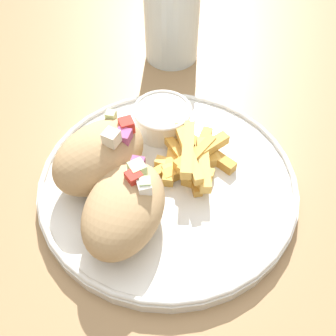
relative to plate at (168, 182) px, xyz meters
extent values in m
cube|color=#9E7A51|center=(-0.02, 0.05, -0.03)|extent=(1.54, 1.54, 0.04)
cylinder|color=#9E7A51|center=(0.68, 0.75, -0.41)|extent=(0.06, 0.06, 0.72)
cylinder|color=white|center=(0.00, 0.00, 0.00)|extent=(0.28, 0.28, 0.01)
torus|color=white|center=(0.00, 0.00, 0.01)|extent=(0.28, 0.28, 0.01)
ellipsoid|color=tan|center=(-0.06, -0.03, 0.03)|extent=(0.13, 0.13, 0.06)
cube|color=#A34C84|center=(-0.04, -0.01, 0.06)|extent=(0.02, 0.02, 0.01)
cube|color=#B7D693|center=(-0.04, -0.04, 0.06)|extent=(0.01, 0.01, 0.01)
cube|color=red|center=(-0.05, -0.02, 0.06)|extent=(0.02, 0.02, 0.01)
cube|color=silver|center=(-0.04, -0.01, 0.05)|extent=(0.01, 0.01, 0.01)
cube|color=white|center=(-0.04, -0.04, 0.06)|extent=(0.01, 0.01, 0.01)
cube|color=#B7D693|center=(-0.04, -0.02, 0.06)|extent=(0.02, 0.02, 0.01)
ellipsoid|color=tan|center=(-0.06, 0.03, 0.04)|extent=(0.13, 0.11, 0.06)
cube|color=silver|center=(-0.05, 0.02, 0.07)|extent=(0.02, 0.02, 0.01)
cube|color=#A34C84|center=(-0.04, 0.03, 0.06)|extent=(0.02, 0.02, 0.01)
cube|color=red|center=(-0.03, 0.04, 0.06)|extent=(0.01, 0.01, 0.01)
cube|color=white|center=(-0.04, 0.03, 0.06)|extent=(0.01, 0.01, 0.01)
cube|color=#B7D693|center=(-0.04, 0.06, 0.06)|extent=(0.01, 0.01, 0.01)
cube|color=gold|center=(0.04, 0.01, 0.01)|extent=(0.07, 0.07, 0.01)
cube|color=gold|center=(0.01, 0.02, 0.01)|extent=(0.05, 0.07, 0.01)
cube|color=gold|center=(0.03, 0.01, 0.01)|extent=(0.03, 0.08, 0.01)
cube|color=#E5B251|center=(0.02, 0.00, 0.01)|extent=(0.06, 0.05, 0.01)
cube|color=gold|center=(0.06, 0.01, 0.01)|extent=(0.04, 0.07, 0.01)
cube|color=gold|center=(0.03, 0.00, 0.01)|extent=(0.06, 0.01, 0.01)
cube|color=#E5B251|center=(0.03, 0.00, 0.01)|extent=(0.07, 0.02, 0.01)
cube|color=gold|center=(0.00, 0.01, 0.01)|extent=(0.09, 0.03, 0.01)
cube|color=gold|center=(0.03, 0.01, 0.01)|extent=(0.01, 0.06, 0.01)
cube|color=gold|center=(0.04, 0.01, 0.02)|extent=(0.07, 0.03, 0.01)
cube|color=#E5B251|center=(0.03, 0.01, 0.03)|extent=(0.02, 0.08, 0.01)
cube|color=#E5B251|center=(0.04, -0.01, 0.02)|extent=(0.04, 0.07, 0.01)
cube|color=#E5B251|center=(0.03, 0.01, 0.03)|extent=(0.05, 0.07, 0.01)
cube|color=gold|center=(0.02, 0.01, 0.02)|extent=(0.02, 0.08, 0.01)
cube|color=gold|center=(0.04, 0.00, 0.03)|extent=(0.06, 0.04, 0.01)
cylinder|color=white|center=(0.03, 0.07, 0.02)|extent=(0.07, 0.07, 0.03)
cylinder|color=beige|center=(0.03, 0.07, 0.03)|extent=(0.05, 0.05, 0.01)
torus|color=white|center=(0.03, 0.07, 0.04)|extent=(0.07, 0.07, 0.00)
cylinder|color=silver|center=(0.11, 0.22, 0.05)|extent=(0.08, 0.08, 0.12)
cylinder|color=silver|center=(0.11, 0.22, 0.03)|extent=(0.07, 0.07, 0.07)
camera|label=1|loc=(-0.11, -0.24, 0.35)|focal=42.00mm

